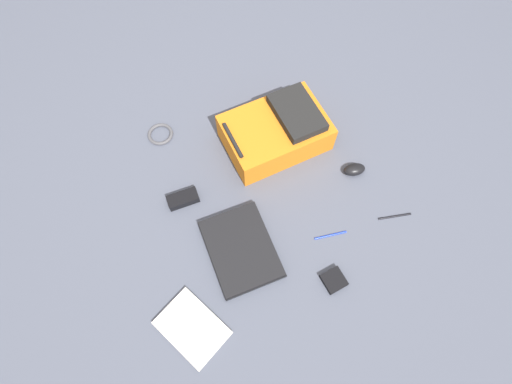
{
  "coord_description": "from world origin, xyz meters",
  "views": [
    {
      "loc": [
        -0.64,
        0.27,
        1.54
      ],
      "look_at": [
        0.03,
        0.02,
        0.02
      ],
      "focal_mm": 28.13,
      "sensor_mm": 36.0,
      "label": 1
    }
  ],
  "objects_px": {
    "pen_blue": "(331,235)",
    "power_brick": "(183,199)",
    "earbud_pouch": "(334,280)",
    "backpack": "(277,131)",
    "laptop": "(241,249)",
    "cable_coil": "(160,134)",
    "book_blue": "(192,328)",
    "pen_black": "(395,216)",
    "computer_mouse": "(354,170)"
  },
  "relations": [
    {
      "from": "backpack",
      "to": "power_brick",
      "type": "distance_m",
      "value": 0.5
    },
    {
      "from": "computer_mouse",
      "to": "earbud_pouch",
      "type": "xyz_separation_m",
      "value": [
        -0.4,
        0.28,
        -0.01
      ]
    },
    {
      "from": "book_blue",
      "to": "pen_black",
      "type": "relative_size",
      "value": 2.14
    },
    {
      "from": "book_blue",
      "to": "computer_mouse",
      "type": "relative_size",
      "value": 3.17
    },
    {
      "from": "backpack",
      "to": "laptop",
      "type": "height_order",
      "value": "backpack"
    },
    {
      "from": "book_blue",
      "to": "computer_mouse",
      "type": "height_order",
      "value": "computer_mouse"
    },
    {
      "from": "laptop",
      "to": "earbud_pouch",
      "type": "distance_m",
      "value": 0.38
    },
    {
      "from": "laptop",
      "to": "computer_mouse",
      "type": "relative_size",
      "value": 3.59
    },
    {
      "from": "computer_mouse",
      "to": "pen_black",
      "type": "relative_size",
      "value": 0.68
    },
    {
      "from": "pen_blue",
      "to": "earbud_pouch",
      "type": "relative_size",
      "value": 1.65
    },
    {
      "from": "power_brick",
      "to": "backpack",
      "type": "bearing_deg",
      "value": -73.36
    },
    {
      "from": "pen_black",
      "to": "pen_blue",
      "type": "bearing_deg",
      "value": 86.66
    },
    {
      "from": "backpack",
      "to": "computer_mouse",
      "type": "bearing_deg",
      "value": -135.61
    },
    {
      "from": "backpack",
      "to": "pen_black",
      "type": "distance_m",
      "value": 0.61
    },
    {
      "from": "book_blue",
      "to": "computer_mouse",
      "type": "bearing_deg",
      "value": -65.5
    },
    {
      "from": "computer_mouse",
      "to": "cable_coil",
      "type": "bearing_deg",
      "value": 65.51
    },
    {
      "from": "book_blue",
      "to": "cable_coil",
      "type": "relative_size",
      "value": 2.59
    },
    {
      "from": "power_brick",
      "to": "pen_blue",
      "type": "relative_size",
      "value": 0.95
    },
    {
      "from": "backpack",
      "to": "book_blue",
      "type": "distance_m",
      "value": 0.87
    },
    {
      "from": "backpack",
      "to": "book_blue",
      "type": "relative_size",
      "value": 1.53
    },
    {
      "from": "laptop",
      "to": "earbud_pouch",
      "type": "bearing_deg",
      "value": -129.15
    },
    {
      "from": "book_blue",
      "to": "cable_coil",
      "type": "distance_m",
      "value": 0.86
    },
    {
      "from": "computer_mouse",
      "to": "pen_black",
      "type": "xyz_separation_m",
      "value": [
        -0.25,
        -0.07,
        -0.02
      ]
    },
    {
      "from": "cable_coil",
      "to": "power_brick",
      "type": "relative_size",
      "value": 0.9
    },
    {
      "from": "laptop",
      "to": "pen_blue",
      "type": "relative_size",
      "value": 2.53
    },
    {
      "from": "laptop",
      "to": "earbud_pouch",
      "type": "relative_size",
      "value": 4.18
    },
    {
      "from": "pen_black",
      "to": "earbud_pouch",
      "type": "distance_m",
      "value": 0.38
    },
    {
      "from": "backpack",
      "to": "computer_mouse",
      "type": "xyz_separation_m",
      "value": [
        -0.26,
        -0.26,
        -0.06
      ]
    },
    {
      "from": "book_blue",
      "to": "power_brick",
      "type": "relative_size",
      "value": 2.34
    },
    {
      "from": "laptop",
      "to": "pen_black",
      "type": "distance_m",
      "value": 0.65
    },
    {
      "from": "pen_black",
      "to": "earbud_pouch",
      "type": "xyz_separation_m",
      "value": [
        -0.16,
        0.35,
        0.01
      ]
    },
    {
      "from": "book_blue",
      "to": "cable_coil",
      "type": "xyz_separation_m",
      "value": [
        0.85,
        -0.1,
        -0.0
      ]
    },
    {
      "from": "laptop",
      "to": "computer_mouse",
      "type": "height_order",
      "value": "computer_mouse"
    },
    {
      "from": "cable_coil",
      "to": "earbud_pouch",
      "type": "relative_size",
      "value": 1.42
    },
    {
      "from": "pen_blue",
      "to": "power_brick",
      "type": "bearing_deg",
      "value": 55.65
    },
    {
      "from": "backpack",
      "to": "book_blue",
      "type": "bearing_deg",
      "value": 137.99
    },
    {
      "from": "book_blue",
      "to": "earbud_pouch",
      "type": "xyz_separation_m",
      "value": [
        -0.02,
        -0.56,
        0.0
      ]
    },
    {
      "from": "computer_mouse",
      "to": "earbud_pouch",
      "type": "height_order",
      "value": "computer_mouse"
    },
    {
      "from": "cable_coil",
      "to": "earbud_pouch",
      "type": "height_order",
      "value": "earbud_pouch"
    },
    {
      "from": "power_brick",
      "to": "earbud_pouch",
      "type": "height_order",
      "value": "power_brick"
    },
    {
      "from": "pen_blue",
      "to": "earbud_pouch",
      "type": "xyz_separation_m",
      "value": [
        -0.17,
        0.07,
        0.01
      ]
    },
    {
      "from": "backpack",
      "to": "cable_coil",
      "type": "xyz_separation_m",
      "value": [
        0.21,
        0.48,
        -0.07
      ]
    },
    {
      "from": "earbud_pouch",
      "to": "backpack",
      "type": "bearing_deg",
      "value": -2.04
    },
    {
      "from": "pen_black",
      "to": "book_blue",
      "type": "bearing_deg",
      "value": 98.5
    },
    {
      "from": "book_blue",
      "to": "earbud_pouch",
      "type": "bearing_deg",
      "value": -92.05
    },
    {
      "from": "backpack",
      "to": "cable_coil",
      "type": "height_order",
      "value": "backpack"
    },
    {
      "from": "pen_black",
      "to": "laptop",
      "type": "bearing_deg",
      "value": 82.64
    },
    {
      "from": "pen_black",
      "to": "pen_blue",
      "type": "xyz_separation_m",
      "value": [
        0.02,
        0.28,
        -0.0
      ]
    },
    {
      "from": "book_blue",
      "to": "power_brick",
      "type": "bearing_deg",
      "value": -12.2
    },
    {
      "from": "pen_blue",
      "to": "laptop",
      "type": "bearing_deg",
      "value": 79.53
    }
  ]
}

